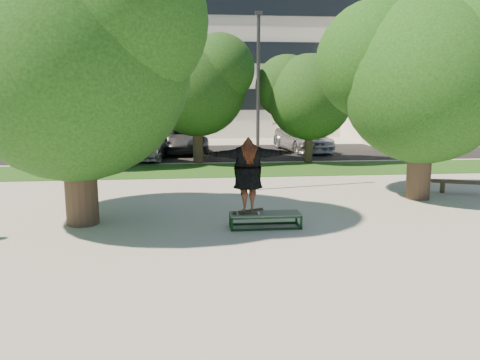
{
  "coord_description": "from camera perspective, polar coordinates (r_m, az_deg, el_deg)",
  "views": [
    {
      "loc": [
        -1.33,
        -11.28,
        3.34
      ],
      "look_at": [
        -0.09,
        0.6,
        1.16
      ],
      "focal_mm": 35.0,
      "sensor_mm": 36.0,
      "label": 1
    }
  ],
  "objects": [
    {
      "name": "office_building",
      "position": [
        43.51,
        -7.1,
        16.4
      ],
      "size": [
        30.0,
        14.12,
        16.0
      ],
      "color": "beige",
      "rests_on": "ground"
    },
    {
      "name": "ground",
      "position": [
        11.84,
        0.74,
        -6.07
      ],
      "size": [
        120.0,
        120.0,
        0.0
      ],
      "primitive_type": "plane",
      "color": "#A5A098",
      "rests_on": "ground"
    },
    {
      "name": "side_building",
      "position": [
        38.49,
        24.61,
        10.39
      ],
      "size": [
        15.0,
        10.0,
        8.0
      ],
      "primitive_type": "cube",
      "color": "beige",
      "rests_on": "ground"
    },
    {
      "name": "car_grey",
      "position": [
        27.9,
        -7.34,
        5.03
      ],
      "size": [
        3.53,
        6.12,
        1.61
      ],
      "primitive_type": "imported",
      "rotation": [
        0.0,
        0.0,
        0.16
      ],
      "color": "#58585D",
      "rests_on": "asphalt_strip"
    },
    {
      "name": "car_silver_a",
      "position": [
        25.04,
        -11.18,
        4.25
      ],
      "size": [
        2.24,
        4.68,
        1.54
      ],
      "primitive_type": "imported",
      "rotation": [
        0.0,
        0.0,
        -0.09
      ],
      "color": "#AEAEB3",
      "rests_on": "asphalt_strip"
    },
    {
      "name": "tree_left",
      "position": [
        12.77,
        -20.03,
        14.59
      ],
      "size": [
        6.96,
        5.95,
        7.12
      ],
      "color": "#38281E",
      "rests_on": "ground"
    },
    {
      "name": "bg_tree_mid",
      "position": [
        23.37,
        -5.46,
        11.94
      ],
      "size": [
        5.76,
        4.92,
        6.24
      ],
      "color": "#38281E",
      "rests_on": "ground"
    },
    {
      "name": "car_silver_b",
      "position": [
        28.54,
        7.56,
        5.16
      ],
      "size": [
        3.1,
        5.89,
        1.63
      ],
      "primitive_type": "imported",
      "rotation": [
        0.0,
        0.0,
        0.15
      ],
      "color": "#B2B1B6",
      "rests_on": "asphalt_strip"
    },
    {
      "name": "lamppost",
      "position": [
        16.44,
        2.22,
        9.66
      ],
      "size": [
        0.25,
        0.15,
        6.11
      ],
      "color": "#2D2D30",
      "rests_on": "ground"
    },
    {
      "name": "grass_strip",
      "position": [
        21.17,
        0.43,
        1.28
      ],
      "size": [
        30.0,
        4.0,
        0.02
      ],
      "primitive_type": "cube",
      "color": "#174112",
      "rests_on": "ground"
    },
    {
      "name": "grind_box",
      "position": [
        12.0,
        3.09,
        -4.91
      ],
      "size": [
        1.8,
        0.6,
        0.38
      ],
      "color": "black",
      "rests_on": "ground"
    },
    {
      "name": "car_dark",
      "position": [
        26.71,
        -11.47,
        4.64
      ],
      "size": [
        2.47,
        4.99,
        1.57
      ],
      "primitive_type": "imported",
      "rotation": [
        0.0,
        0.0,
        -0.18
      ],
      "color": "black",
      "rests_on": "asphalt_strip"
    },
    {
      "name": "bg_tree_right",
      "position": [
        23.56,
        8.34,
        10.59
      ],
      "size": [
        5.04,
        4.31,
        5.43
      ],
      "color": "#38281E",
      "rests_on": "ground"
    },
    {
      "name": "skater_rig",
      "position": [
        11.68,
        0.98,
        0.69
      ],
      "size": [
        2.3,
        0.66,
        1.94
      ],
      "rotation": [
        0.0,
        0.0,
        3.16
      ],
      "color": "white",
      "rests_on": "grind_box"
    },
    {
      "name": "bench",
      "position": [
        17.82,
        26.85,
        -0.4
      ],
      "size": [
        2.81,
        1.42,
        0.44
      ],
      "rotation": [
        0.0,
        0.0,
        -0.38
      ],
      "color": "#463B2A",
      "rests_on": "ground"
    },
    {
      "name": "bg_tree_left",
      "position": [
        22.96,
        -19.51,
        10.73
      ],
      "size": [
        5.28,
        4.51,
        5.77
      ],
      "color": "#38281E",
      "rests_on": "ground"
    },
    {
      "name": "tree_right",
      "position": [
        16.1,
        21.3,
        12.32
      ],
      "size": [
        6.24,
        5.33,
        6.51
      ],
      "color": "#38281E",
      "rests_on": "ground"
    },
    {
      "name": "asphalt_strip",
      "position": [
        27.51,
        -3.16,
        3.35
      ],
      "size": [
        40.0,
        8.0,
        0.01
      ],
      "primitive_type": "cube",
      "color": "black",
      "rests_on": "ground"
    }
  ]
}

